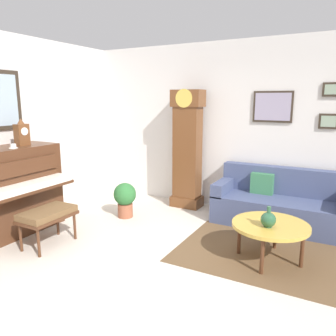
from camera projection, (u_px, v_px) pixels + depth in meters
name	position (u px, v px, depth m)	size (l,w,h in m)	color
ground_plane	(155.00, 267.00, 3.83)	(6.40, 6.00, 0.10)	beige
wall_back	(227.00, 127.00, 5.59)	(5.30, 0.13, 2.80)	silver
area_rug	(265.00, 255.00, 4.03)	(2.10, 1.50, 0.01)	brown
piano	(8.00, 191.00, 4.56)	(0.87, 1.44, 1.22)	#4C2B19
piano_bench	(48.00, 215.00, 4.23)	(0.42, 0.70, 0.48)	#4C2B19
grandfather_clock	(187.00, 152.00, 5.69)	(0.52, 0.34, 2.03)	brown
couch	(280.00, 204.00, 4.97)	(1.90, 0.80, 0.84)	#424C70
coffee_table	(270.00, 226.00, 3.82)	(0.88, 0.88, 0.46)	gold
mantel_clock	(22.00, 133.00, 4.65)	(0.13, 0.18, 0.38)	brown
teacup	(13.00, 146.00, 4.40)	(0.12, 0.12, 0.06)	white
green_jug	(268.00, 220.00, 3.70)	(0.17, 0.17, 0.24)	#234C33
potted_plant	(125.00, 198.00, 5.28)	(0.36, 0.36, 0.56)	#935138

